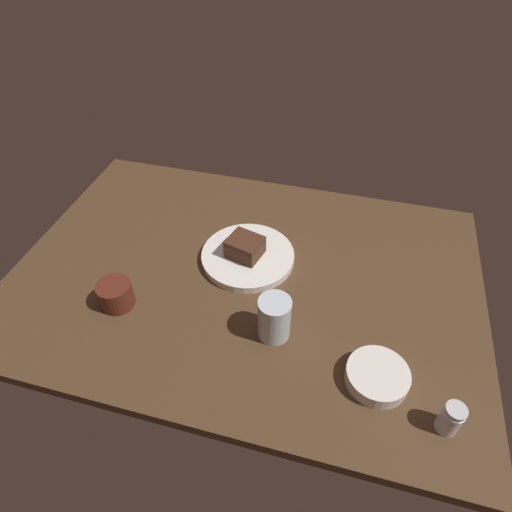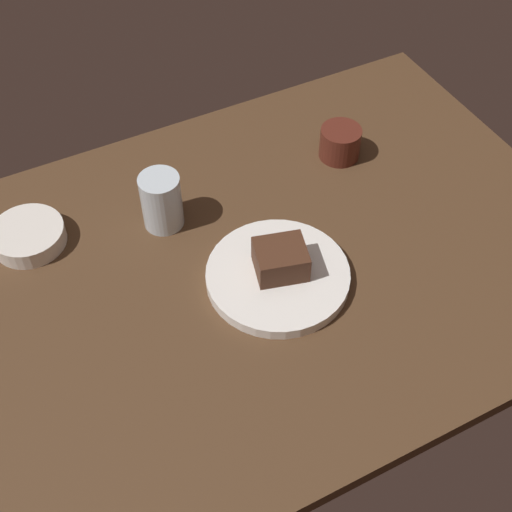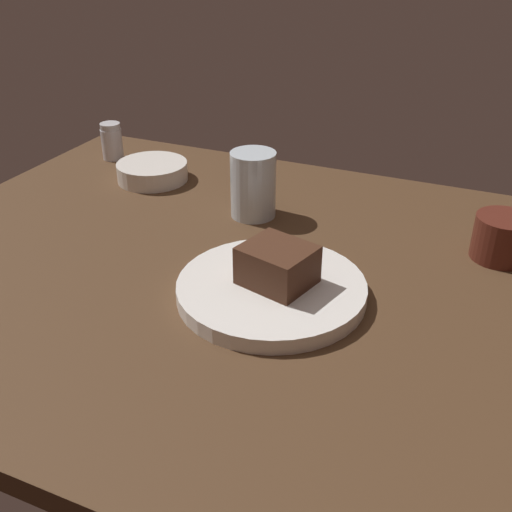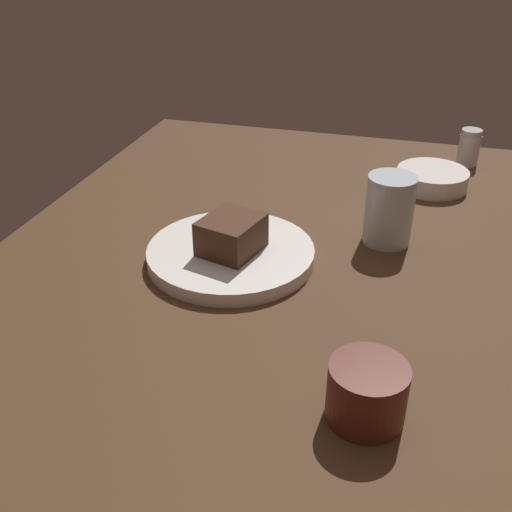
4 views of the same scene
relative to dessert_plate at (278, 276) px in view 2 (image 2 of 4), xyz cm
name	(u,v)px [view 2 (image 2 of 4)]	position (x,y,z in cm)	size (l,w,h in cm)	color
dining_table	(260,265)	(0.71, -5.38, -2.55)	(120.00, 84.00, 3.00)	#4C331E
dessert_plate	(278,276)	(0.00, 0.00, 0.00)	(24.84, 24.84, 2.11)	white
chocolate_cake_slice	(281,259)	(-0.63, -0.37, 3.65)	(8.60, 7.55, 5.19)	#472819
water_glass	(162,201)	(12.23, -21.72, 4.40)	(7.46, 7.46, 10.90)	silver
side_bowl	(29,236)	(35.74, -28.08, 0.65)	(13.12, 13.12, 3.40)	white
coffee_cup	(340,143)	(-26.41, -22.91, 2.20)	(8.20, 8.20, 6.50)	#562319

